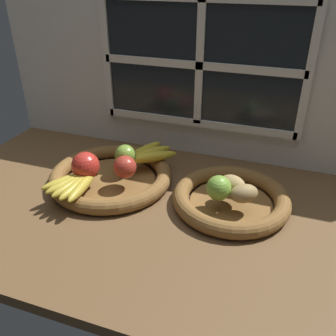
{
  "coord_description": "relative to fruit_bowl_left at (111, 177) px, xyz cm",
  "views": [
    {
      "loc": [
        27.87,
        -82.44,
        58.74
      ],
      "look_at": [
        -1.2,
        1.23,
        8.43
      ],
      "focal_mm": 38.84,
      "sensor_mm": 36.0,
      "label": 1
    }
  ],
  "objects": [
    {
      "name": "banana_bunch_front",
      "position": [
        -4.39,
        -12.05,
        3.86
      ],
      "size": [
        12.89,
        17.11,
        2.93
      ],
      "color": "gold",
      "rests_on": "fruit_bowl_left"
    },
    {
      "name": "apple_red_right",
      "position": [
        6.14,
        -2.32,
        5.71
      ],
      "size": [
        6.63,
        6.63,
        6.63
      ],
      "primitive_type": "sphere",
      "color": "#B73828",
      "rests_on": "fruit_bowl_left"
    },
    {
      "name": "fruit_bowl_left",
      "position": [
        0.0,
        0.0,
        0.0
      ],
      "size": [
        36.99,
        36.99,
        4.43
      ],
      "color": "brown",
      "rests_on": "ground_plane"
    },
    {
      "name": "banana_bunch_back",
      "position": [
        7.77,
        10.12,
        3.99
      ],
      "size": [
        15.5,
        17.26,
        3.19
      ],
      "color": "yellow",
      "rests_on": "fruit_bowl_left"
    },
    {
      "name": "ground_plane",
      "position": [
        19.57,
        -1.23,
        -3.54
      ],
      "size": [
        140.0,
        90.0,
        3.0
      ],
      "primitive_type": "cube",
      "color": "brown"
    },
    {
      "name": "potato_small",
      "position": [
        40.33,
        -3.61,
        4.87
      ],
      "size": [
        9.07,
        8.34,
        4.95
      ],
      "primitive_type": "ellipsoid",
      "rotation": [
        0.0,
        0.0,
        0.57
      ],
      "color": "#A38451",
      "rests_on": "fruit_bowl_right"
    },
    {
      "name": "fruit_bowl_right",
      "position": [
        36.72,
        0.0,
        0.01
      ],
      "size": [
        32.17,
        32.17,
        4.43
      ],
      "color": "brown",
      "rests_on": "ground_plane"
    },
    {
      "name": "back_wall",
      "position": [
        19.57,
        28.54,
        25.85
      ],
      "size": [
        140.0,
        4.6,
        55.0
      ],
      "color": "silver",
      "rests_on": "ground_plane"
    },
    {
      "name": "lime_near",
      "position": [
        33.81,
        -4.37,
        5.69
      ],
      "size": [
        6.59,
        6.59,
        6.59
      ],
      "primitive_type": "sphere",
      "color": "#7AAD3D",
      "rests_on": "fruit_bowl_right"
    },
    {
      "name": "apple_red_front",
      "position": [
        -4.18,
        -6.45,
        6.39
      ],
      "size": [
        7.99,
        7.99,
        7.99
      ],
      "primitive_type": "sphere",
      "color": "red",
      "rests_on": "fruit_bowl_left"
    },
    {
      "name": "potato_large",
      "position": [
        36.72,
        -0.0,
        4.84
      ],
      "size": [
        8.64,
        7.28,
        4.88
      ],
      "primitive_type": "ellipsoid",
      "rotation": [
        0.0,
        0.0,
        5.95
      ],
      "color": "tan",
      "rests_on": "fruit_bowl_right"
    },
    {
      "name": "apple_green_back",
      "position": [
        3.02,
        4.58,
        5.62
      ],
      "size": [
        6.46,
        6.46,
        6.46
      ],
      "primitive_type": "sphere",
      "color": "#7AA338",
      "rests_on": "fruit_bowl_left"
    }
  ]
}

